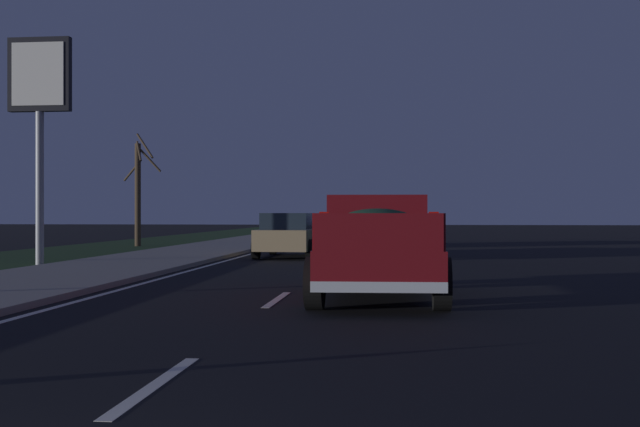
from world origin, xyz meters
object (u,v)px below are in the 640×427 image
object	(u,v)px
sedan_blue	(307,230)
bare_tree_far	(138,190)
sedan_black	(390,229)
pickup_truck	(377,243)
gas_price_sign	(40,94)
sedan_green	(386,235)
sedan_tan	(290,235)

from	to	relation	value
sedan_blue	bare_tree_far	size ratio (longest dim) A/B	0.83
bare_tree_far	sedan_black	bearing A→B (deg)	-84.21
pickup_truck	gas_price_sign	distance (m)	13.38
sedan_green	sedan_blue	distance (m)	8.23
sedan_green	sedan_blue	world-z (taller)	same
gas_price_sign	pickup_truck	bearing A→B (deg)	-126.56
sedan_black	gas_price_sign	world-z (taller)	gas_price_sign
sedan_black	sedan_blue	size ratio (longest dim) A/B	1.00
sedan_tan	gas_price_sign	distance (m)	9.37
sedan_tan	gas_price_sign	xyz separation A→B (m)	(-4.81, 6.81, 4.29)
gas_price_sign	bare_tree_far	size ratio (longest dim) A/B	1.28
sedan_blue	bare_tree_far	bearing A→B (deg)	85.98
pickup_truck	sedan_blue	bearing A→B (deg)	10.72
sedan_tan	bare_tree_far	distance (m)	11.53
pickup_truck	bare_tree_far	size ratio (longest dim) A/B	1.04
sedan_blue	bare_tree_far	world-z (taller)	bare_tree_far
sedan_blue	gas_price_sign	distance (m)	14.36
sedan_black	bare_tree_far	world-z (taller)	bare_tree_far
sedan_black	sedan_blue	world-z (taller)	same
sedan_green	bare_tree_far	size ratio (longest dim) A/B	0.84
sedan_green	sedan_tan	world-z (taller)	same
bare_tree_far	sedan_tan	bearing A→B (deg)	-133.31
sedan_black	sedan_blue	distance (m)	4.05
sedan_green	gas_price_sign	xyz separation A→B (m)	(-4.70, 10.19, 4.29)
sedan_blue	sedan_tan	distance (m)	7.25
bare_tree_far	sedan_green	bearing A→B (deg)	-124.16
pickup_truck	bare_tree_far	world-z (taller)	bare_tree_far
sedan_black	sedan_tan	xyz separation A→B (m)	(-8.99, 3.37, 0.00)
bare_tree_far	gas_price_sign	bearing A→B (deg)	-173.31
sedan_blue	sedan_tan	world-z (taller)	same
bare_tree_far	sedan_blue	bearing A→B (deg)	-94.02
pickup_truck	bare_tree_far	bearing A→B (deg)	30.10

